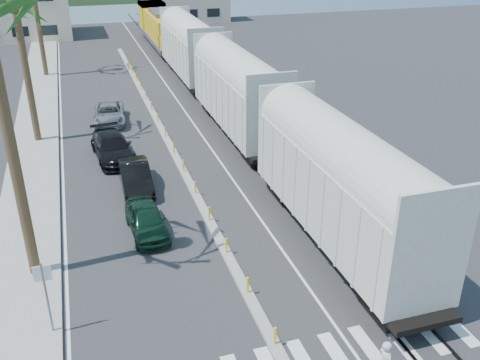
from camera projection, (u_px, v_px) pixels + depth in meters
name	position (u px, v px, depth m)	size (l,w,h in m)	color
ground	(265.00, 328.00, 19.36)	(140.00, 140.00, 0.00)	#28282B
sidewalk	(37.00, 126.00, 38.55)	(3.00, 90.00, 0.15)	gray
rails	(208.00, 99.00, 44.80)	(1.56, 100.00, 0.06)	black
median	(166.00, 137.00, 36.50)	(0.45, 60.00, 0.85)	gray
lane_markings	(126.00, 119.00, 40.29)	(9.42, 90.00, 0.01)	silver
freight_train	(216.00, 73.00, 41.06)	(3.00, 60.94, 5.85)	beige
street_sign	(45.00, 289.00, 18.26)	(0.60, 0.08, 3.00)	slate
car_lead	(147.00, 220.00, 25.06)	(1.85, 4.13, 1.38)	black
car_second	(135.00, 177.00, 29.25)	(1.63, 4.55, 1.49)	black
car_third	(112.00, 147.00, 33.10)	(2.63, 5.43, 1.52)	black
car_rear	(109.00, 114.00, 39.29)	(2.57, 4.92, 1.32)	#989A9D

